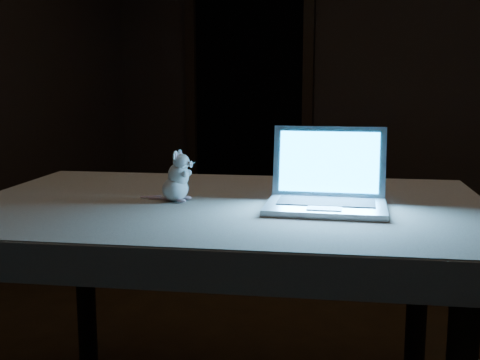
% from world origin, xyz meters
% --- Properties ---
extents(back_wall, '(4.50, 0.04, 2.60)m').
position_xyz_m(back_wall, '(0.00, 2.50, 1.30)').
color(back_wall, black).
rests_on(back_wall, ground).
extents(doorway, '(1.06, 0.36, 2.13)m').
position_xyz_m(doorway, '(-1.10, 2.50, 1.06)').
color(doorway, black).
rests_on(doorway, back_wall).
extents(table, '(1.67, 1.26, 0.80)m').
position_xyz_m(table, '(-0.12, -0.30, 0.40)').
color(table, black).
rests_on(table, floor).
extents(tablecloth, '(1.86, 1.55, 0.10)m').
position_xyz_m(tablecloth, '(-0.12, -0.32, 0.76)').
color(tablecloth, '#B9AB99').
rests_on(tablecloth, table).
extents(laptop, '(0.39, 0.36, 0.23)m').
position_xyz_m(laptop, '(0.19, -0.31, 0.92)').
color(laptop, '#B4B5B9').
rests_on(laptop, tablecloth).
extents(plush_mouse, '(0.13, 0.13, 0.16)m').
position_xyz_m(plush_mouse, '(-0.28, -0.35, 0.89)').
color(plush_mouse, silver).
rests_on(plush_mouse, tablecloth).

